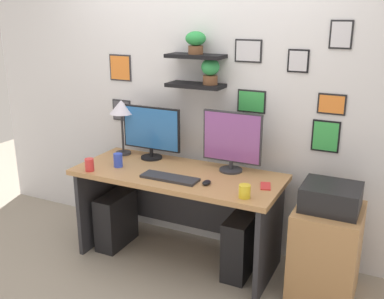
{
  "coord_description": "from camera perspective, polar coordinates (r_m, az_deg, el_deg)",
  "views": [
    {
      "loc": [
        1.52,
        -2.86,
        1.94
      ],
      "look_at": [
        0.1,
        0.05,
        0.93
      ],
      "focal_mm": 41.75,
      "sensor_mm": 36.0,
      "label": 1
    }
  ],
  "objects": [
    {
      "name": "pen_cup",
      "position": [
        3.56,
        -12.97,
        -1.91
      ],
      "size": [
        0.07,
        0.07,
        0.1
      ],
      "primitive_type": "cylinder",
      "color": "red",
      "rests_on": "desk"
    },
    {
      "name": "coffee_mug",
      "position": [
        3.0,
        6.73,
        -5.32
      ],
      "size": [
        0.08,
        0.08,
        0.09
      ],
      "primitive_type": "cylinder",
      "color": "yellow",
      "rests_on": "desk"
    },
    {
      "name": "desk",
      "position": [
        3.58,
        -1.41,
        -5.82
      ],
      "size": [
        1.62,
        0.68,
        0.75
      ],
      "color": "tan",
      "rests_on": "ground"
    },
    {
      "name": "cell_phone",
      "position": [
        3.22,
        9.38,
        -4.64
      ],
      "size": [
        0.11,
        0.15,
        0.01
      ],
      "primitive_type": "cube",
      "rotation": [
        0.0,
        0.0,
        0.3
      ],
      "color": "red",
      "rests_on": "desk"
    },
    {
      "name": "drawer_cabinet",
      "position": [
        3.34,
        16.68,
        -12.4
      ],
      "size": [
        0.44,
        0.5,
        0.66
      ],
      "primitive_type": "cube",
      "color": "tan",
      "rests_on": "ground"
    },
    {
      "name": "desk_lamp",
      "position": [
        3.84,
        -9.0,
        4.92
      ],
      "size": [
        0.2,
        0.2,
        0.48
      ],
      "color": "#2D2D33",
      "rests_on": "desk"
    },
    {
      "name": "monitor_right",
      "position": [
        3.43,
        5.13,
        1.15
      ],
      "size": [
        0.47,
        0.18,
        0.47
      ],
      "color": "#2D2D33",
      "rests_on": "desk"
    },
    {
      "name": "computer_tower_right",
      "position": [
        3.5,
        6.25,
        -12.03
      ],
      "size": [
        0.18,
        0.4,
        0.47
      ],
      "primitive_type": "cube",
      "color": "black",
      "rests_on": "ground"
    },
    {
      "name": "keyboard",
      "position": [
        3.32,
        -2.87,
        -3.64
      ],
      "size": [
        0.44,
        0.14,
        0.02
      ],
      "primitive_type": "cube",
      "color": "#2D2D33",
      "rests_on": "desk"
    },
    {
      "name": "back_wall_assembly",
      "position": [
        3.68,
        1.31,
        8.09
      ],
      "size": [
        4.4,
        0.24,
        2.7
      ],
      "color": "silver",
      "rests_on": "ground"
    },
    {
      "name": "water_cup",
      "position": [
        3.61,
        -9.43,
        -1.35
      ],
      "size": [
        0.07,
        0.07,
        0.11
      ],
      "primitive_type": "cylinder",
      "color": "blue",
      "rests_on": "desk"
    },
    {
      "name": "monitor_left",
      "position": [
        3.73,
        -5.22,
        2.35
      ],
      "size": [
        0.53,
        0.18,
        0.44
      ],
      "color": "black",
      "rests_on": "desk"
    },
    {
      "name": "computer_tower_left",
      "position": [
        3.93,
        -9.65,
        -8.82
      ],
      "size": [
        0.18,
        0.4,
        0.46
      ],
      "primitive_type": "cube",
      "color": "black",
      "rests_on": "ground"
    },
    {
      "name": "computer_mouse",
      "position": [
        3.21,
        1.88,
        -4.25
      ],
      "size": [
        0.06,
        0.09,
        0.03
      ],
      "primitive_type": "ellipsoid",
      "color": "black",
      "rests_on": "desk"
    },
    {
      "name": "ground_plane",
      "position": [
        3.78,
        -1.74,
        -13.66
      ],
      "size": [
        8.0,
        8.0,
        0.0
      ],
      "primitive_type": "plane",
      "color": "gray"
    },
    {
      "name": "printer",
      "position": [
        3.16,
        17.33,
        -5.82
      ],
      "size": [
        0.38,
        0.34,
        0.17
      ],
      "primitive_type": "cube",
      "color": "black",
      "rests_on": "drawer_cabinet"
    }
  ]
}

